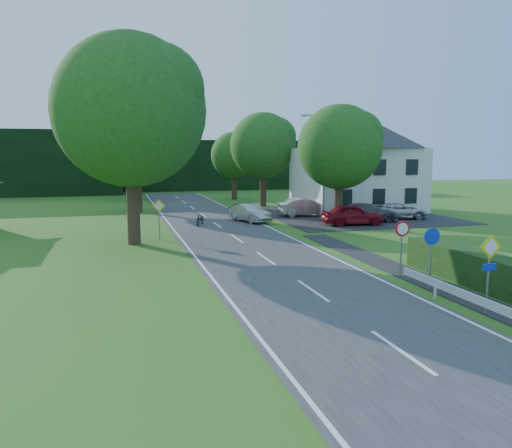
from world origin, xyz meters
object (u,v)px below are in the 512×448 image
object	(u,v)px
moving_car	(250,213)
parked_car_silver_b	(399,211)
parked_car_grey	(367,212)
parasol	(339,200)
motorcycle	(200,219)
parked_car_silver_a	(306,207)
streetlight	(322,162)
parked_car_red	(352,215)

from	to	relation	value
moving_car	parked_car_silver_b	size ratio (longest dim) A/B	0.91
parked_car_grey	parasol	size ratio (longest dim) A/B	2.07
motorcycle	parked_car_grey	world-z (taller)	parked_car_grey
parked_car_silver_a	parked_car_silver_b	size ratio (longest dim) A/B	1.04
streetlight	parked_car_red	bearing A→B (deg)	-63.40
parked_car_red	motorcycle	bearing A→B (deg)	82.89
parasol	parked_car_red	bearing A→B (deg)	-108.14
moving_car	parked_car_silver_a	world-z (taller)	parked_car_silver_a
parked_car_red	parasol	world-z (taller)	parasol
parked_car_grey	parasol	distance (m)	6.11
motorcycle	parked_car_silver_b	bearing A→B (deg)	21.44
streetlight	parked_car_red	xyz separation A→B (m)	(1.29, -2.57, -3.68)
motorcycle	parked_car_silver_a	bearing A→B (deg)	41.52
parked_car_grey	moving_car	bearing A→B (deg)	90.55
moving_car	motorcycle	bearing A→B (deg)	174.69
parked_car_red	parasol	distance (m)	7.97
streetlight	parked_car_silver_a	world-z (taller)	streetlight
parked_car_silver_a	parasol	xyz separation A→B (m)	(3.78, 1.84, 0.27)
parked_car_red	parked_car_grey	size ratio (longest dim) A/B	0.93
moving_car	parked_car_silver_b	distance (m)	11.88
parked_car_silver_b	motorcycle	bearing A→B (deg)	101.89
motorcycle	parasol	bearing A→B (deg)	43.88
moving_car	parasol	size ratio (longest dim) A/B	1.77
moving_car	parked_car_grey	world-z (taller)	parked_car_grey
motorcycle	parked_car_silver_a	size ratio (longest dim) A/B	0.41
parasol	parked_car_silver_a	bearing A→B (deg)	-154.00
moving_car	motorcycle	size ratio (longest dim) A/B	2.15
motorcycle	parasol	distance (m)	13.93
parked_car_silver_a	parasol	world-z (taller)	parasol
parked_car_grey	streetlight	bearing A→B (deg)	86.29
moving_car	parked_car_silver_a	xyz separation A→B (m)	(5.35, 2.06, 0.09)
parked_car_red	parked_car_silver_a	world-z (taller)	parked_car_silver_a
parked_car_silver_b	parked_car_silver_a	bearing A→B (deg)	74.83
moving_car	parasol	bearing A→B (deg)	3.64
parked_car_silver_b	parasol	world-z (taller)	parasol
moving_car	parked_car_grey	distance (m)	8.85
moving_car	parked_car_silver_b	xyz separation A→B (m)	(11.79, -1.50, -0.05)
streetlight	parked_car_silver_b	world-z (taller)	streetlight
moving_car	parked_car_red	world-z (taller)	parked_car_red
parked_car_silver_a	parasol	distance (m)	4.21
parked_car_red	parked_car_grey	xyz separation A→B (m)	(1.93, 1.49, -0.06)
motorcycle	moving_car	bearing A→B (deg)	37.51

